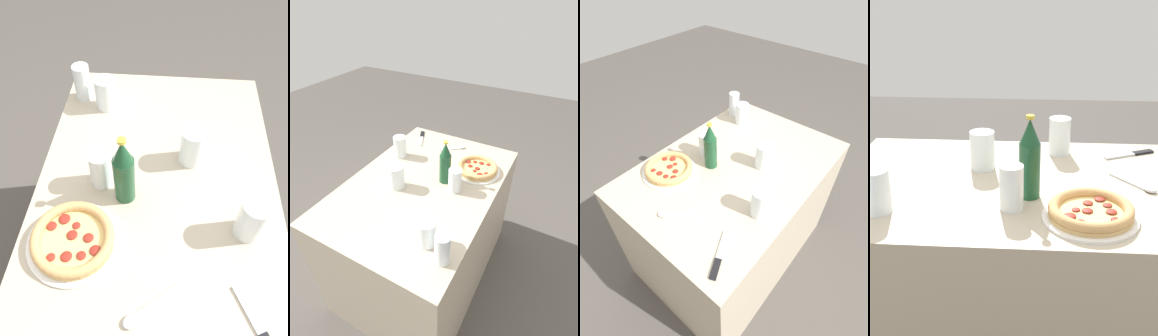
{
  "view_description": "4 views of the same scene",
  "coord_description": "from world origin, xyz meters",
  "views": [
    {
      "loc": [
        0.64,
        0.01,
        1.61
      ],
      "look_at": [
        0.03,
        -0.04,
        0.86
      ],
      "focal_mm": 35.0,
      "sensor_mm": 36.0,
      "label": 1
    },
    {
      "loc": [
        -0.95,
        -0.58,
        1.67
      ],
      "look_at": [
        0.05,
        -0.04,
        0.85
      ],
      "focal_mm": 28.0,
      "sensor_mm": 36.0,
      "label": 2
    },
    {
      "loc": [
        0.78,
        0.59,
        1.66
      ],
      "look_at": [
        0.07,
        -0.01,
        0.8
      ],
      "focal_mm": 28.0,
      "sensor_mm": 36.0,
      "label": 3
    },
    {
      "loc": [
        0.11,
        -1.33,
        1.39
      ],
      "look_at": [
        0.02,
        -0.06,
        0.85
      ],
      "focal_mm": 50.0,
      "sensor_mm": 36.0,
      "label": 4
    }
  ],
  "objects": [
    {
      "name": "ground_plane",
      "position": [
        0.0,
        0.0,
        0.0
      ],
      "size": [
        8.0,
        8.0,
        0.0
      ],
      "primitive_type": "plane",
      "color": "#4C4742"
    },
    {
      "name": "table",
      "position": [
        0.0,
        0.0,
        0.39
      ],
      "size": [
        1.11,
        0.76,
        0.77
      ],
      "color": "#B7A88E",
      "rests_on": "ground_plane"
    },
    {
      "name": "pizza_veggie",
      "position": [
        0.24,
        -0.22,
        0.79
      ],
      "size": [
        0.26,
        0.26,
        0.04
      ],
      "color": "white",
      "rests_on": "table"
    },
    {
      "name": "glass_red_wine",
      "position": [
        -0.09,
        0.11,
        0.83
      ],
      "size": [
        0.08,
        0.08,
        0.13
      ],
      "color": "white",
      "rests_on": "table"
    },
    {
      "name": "glass_mango_juice",
      "position": [
        -0.34,
        -0.22,
        0.83
      ],
      "size": [
        0.08,
        0.08,
        0.12
      ],
      "color": "white",
      "rests_on": "table"
    },
    {
      "name": "glass_iced_tea",
      "position": [
        0.17,
        0.26,
        0.83
      ],
      "size": [
        0.08,
        0.08,
        0.13
      ],
      "color": "white",
      "rests_on": "table"
    },
    {
      "name": "glass_lemonade",
      "position": [
        -0.39,
        -0.31,
        0.84
      ],
      "size": [
        0.06,
        0.06,
        0.14
      ],
      "color": "white",
      "rests_on": "table"
    },
    {
      "name": "glass_water",
      "position": [
        0.03,
        -0.17,
        0.83
      ],
      "size": [
        0.07,
        0.07,
        0.13
      ],
      "color": "white",
      "rests_on": "table"
    },
    {
      "name": "beer_bottle",
      "position": [
        0.07,
        -0.09,
        0.89
      ],
      "size": [
        0.06,
        0.06,
        0.25
      ],
      "color": "#194728",
      "rests_on": "table"
    },
    {
      "name": "knife",
      "position": [
        0.43,
        0.26,
        0.78
      ],
      "size": [
        0.19,
        0.11,
        0.01
      ],
      "color": "black",
      "rests_on": "table"
    },
    {
      "name": "spoon",
      "position": [
        0.41,
        -0.01,
        0.78
      ],
      "size": [
        0.14,
        0.16,
        0.02
      ],
      "color": "silver",
      "rests_on": "table"
    }
  ]
}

